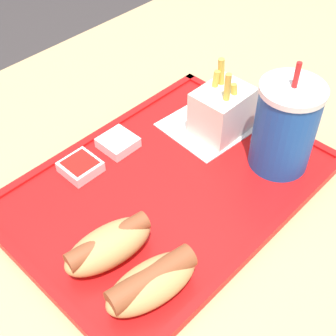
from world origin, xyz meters
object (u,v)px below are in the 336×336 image
Objects in this scene: hot_dog_far at (152,282)px; sauce_cup_ketchup at (80,166)px; fries_carton at (222,111)px; soda_cup at (285,127)px; hot_dog_near at (109,245)px; sauce_cup_mayo at (118,142)px.

hot_dog_far is 0.22m from sauce_cup_ketchup.
hot_dog_far is at bearing 24.71° from fries_carton.
hot_dog_near is at bearing -10.29° from soda_cup.
fries_carton is (0.00, -0.10, -0.03)m from soda_cup.
hot_dog_near is at bearing 11.20° from fries_carton.
soda_cup is 1.38× the size of hot_dog_near.
fries_carton is at bearing -87.95° from soda_cup.
fries_carton is 0.16m from sauce_cup_mayo.
sauce_cup_ketchup is at bearing -22.85° from fries_carton.
sauce_cup_mayo is at bearing -123.20° from hot_dog_far.
sauce_cup_mayo is at bearing -134.64° from hot_dog_near.
soda_cup is at bearing 125.91° from sauce_cup_mayo.
hot_dog_far is 1.03× the size of fries_carton.
sauce_cup_ketchup is (0.07, -0.00, 0.00)m from sauce_cup_mayo.
soda_cup is 0.24m from sauce_cup_mayo.
sauce_cup_ketchup is at bearing -0.10° from sauce_cup_mayo.
sauce_cup_mayo and sauce_cup_ketchup have the same top height.
fries_carton is at bearing 157.15° from sauce_cup_ketchup.
sauce_cup_ketchup is at bearing -107.72° from hot_dog_far.
soda_cup reaches higher than hot_dog_near.
hot_dog_near is 2.45× the size of sauce_cup_ketchup.
sauce_cup_mayo is at bearing -32.75° from fries_carton.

